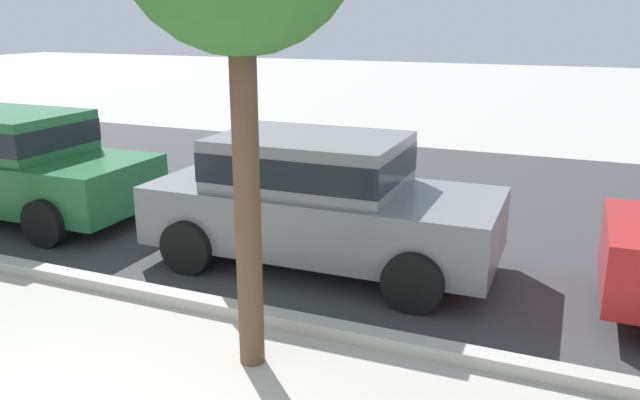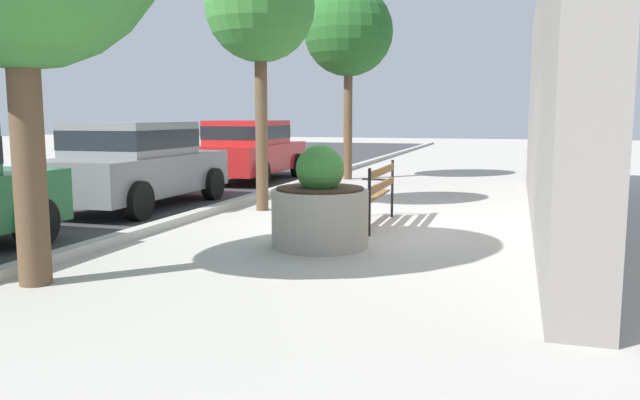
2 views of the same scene
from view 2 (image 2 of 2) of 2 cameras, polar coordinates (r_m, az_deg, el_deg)
name	(u,v)px [view 2 (image 2 of 2)]	position (r m, az deg, el deg)	size (l,w,h in m)	color
ground_plane	(370,226)	(9.64, 4.50, -2.36)	(80.00, 80.00, 0.00)	#ADA8A0
curb_stone	(199,214)	(10.65, -10.90, -1.21)	(60.00, 0.20, 0.12)	#B2AFA8
building_wall_behind	(552,98)	(10.78, 20.23, 8.63)	(12.00, 0.50, 3.89)	gray
park_bench	(371,190)	(9.64, 4.67, 0.90)	(1.81, 0.55, 0.95)	brown
concrete_planter	(320,209)	(8.05, 0.00, -0.83)	(1.24, 1.24, 1.30)	gray
street_tree_down_street	(260,9)	(11.31, -5.44, 16.81)	(1.88, 1.88, 4.47)	brown
street_tree_far_corner	(348,32)	(16.91, 2.59, 14.89)	(2.31, 2.31, 5.01)	brown
parked_car_grey	(135,162)	(11.96, -16.33, 3.33)	(4.12, 1.96, 1.56)	slate
parked_car_red	(249,148)	(16.45, -6.42, 4.65)	(4.12, 1.96, 1.56)	#B21E1E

